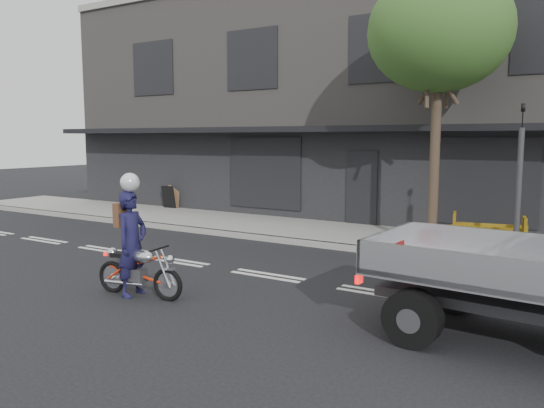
% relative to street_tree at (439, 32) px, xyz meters
% --- Properties ---
extents(ground, '(80.00, 80.00, 0.00)m').
position_rel_street_tree_xyz_m(ground, '(-2.20, -4.20, -5.28)').
color(ground, black).
rests_on(ground, ground).
extents(sidewalk, '(32.00, 3.20, 0.15)m').
position_rel_street_tree_xyz_m(sidewalk, '(-2.20, 0.50, -5.20)').
color(sidewalk, gray).
rests_on(sidewalk, ground).
extents(kerb, '(32.00, 0.20, 0.15)m').
position_rel_street_tree_xyz_m(kerb, '(-2.20, -1.10, -5.20)').
color(kerb, gray).
rests_on(kerb, ground).
extents(building_main, '(26.00, 10.00, 8.00)m').
position_rel_street_tree_xyz_m(building_main, '(-2.20, 7.10, -1.28)').
color(building_main, slate).
rests_on(building_main, ground).
extents(street_tree, '(3.40, 3.40, 6.74)m').
position_rel_street_tree_xyz_m(street_tree, '(0.00, 0.00, 0.00)').
color(street_tree, '#382B21').
rests_on(street_tree, ground).
extents(traffic_light_pole, '(0.12, 0.12, 3.50)m').
position_rel_street_tree_xyz_m(traffic_light_pole, '(2.00, -0.85, -3.63)').
color(traffic_light_pole, '#2D2D30').
rests_on(traffic_light_pole, ground).
extents(motorcycle, '(1.81, 0.53, 0.93)m').
position_rel_street_tree_xyz_m(motorcycle, '(-3.40, -6.57, -4.80)').
color(motorcycle, black).
rests_on(motorcycle, ground).
extents(rider, '(0.52, 0.73, 1.87)m').
position_rel_street_tree_xyz_m(rider, '(-3.55, -6.57, -4.34)').
color(rider, '#151437').
rests_on(rider, ground).
extents(construction_barrier, '(1.73, 0.96, 0.91)m').
position_rel_street_tree_xyz_m(construction_barrier, '(1.33, -0.41, -4.67)').
color(construction_barrier, '#D79D0B').
rests_on(construction_barrier, sidewalk).
extents(sandwich_board, '(0.57, 0.41, 0.85)m').
position_rel_street_tree_xyz_m(sandwich_board, '(-10.30, 1.78, -4.70)').
color(sandwich_board, black).
rests_on(sandwich_board, sidewalk).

